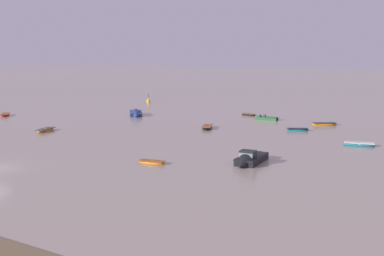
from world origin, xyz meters
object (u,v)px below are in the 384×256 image
(rowboat_moored_4, at_px, (324,124))
(rowboat_moored_5, at_px, (249,115))
(rowboat_moored_2, at_px, (298,130))
(rowboat_moored_7, at_px, (5,115))
(rowboat_moored_3, at_px, (45,130))
(motorboat_moored_2, at_px, (264,119))
(motorboat_moored_3, at_px, (249,161))
(rowboat_moored_1, at_px, (359,145))
(channel_buoy, at_px, (148,101))
(motorboat_moored_0, at_px, (136,114))
(rowboat_moored_6, at_px, (152,162))
(rowboat_moored_0, at_px, (207,127))

(rowboat_moored_4, relative_size, rowboat_moored_5, 1.21)
(rowboat_moored_2, distance_m, rowboat_moored_7, 54.34)
(rowboat_moored_2, relative_size, rowboat_moored_3, 0.86)
(rowboat_moored_4, bearing_deg, rowboat_moored_3, 4.12)
(motorboat_moored_2, bearing_deg, motorboat_moored_3, 106.63)
(rowboat_moored_1, xyz_separation_m, rowboat_moored_2, (-10.60, 7.71, -0.02))
(motorboat_moored_3, height_order, channel_buoy, channel_buoy)
(motorboat_moored_2, height_order, rowboat_moored_5, motorboat_moored_2)
(motorboat_moored_2, xyz_separation_m, rowboat_moored_4, (11.13, -1.30, -0.02))
(channel_buoy, bearing_deg, rowboat_moored_5, -17.95)
(motorboat_moored_3, relative_size, rowboat_moored_7, 1.61)
(motorboat_moored_3, bearing_deg, rowboat_moored_7, -107.01)
(motorboat_moored_0, relative_size, channel_buoy, 2.68)
(rowboat_moored_6, bearing_deg, rowboat_moored_4, -111.22)
(rowboat_moored_5, bearing_deg, rowboat_moored_1, -25.22)
(channel_buoy, bearing_deg, rowboat_moored_7, -102.69)
(rowboat_moored_2, bearing_deg, rowboat_moored_7, -15.65)
(rowboat_moored_2, height_order, motorboat_moored_0, motorboat_moored_0)
(rowboat_moored_3, bearing_deg, motorboat_moored_0, -17.27)
(rowboat_moored_1, xyz_separation_m, rowboat_moored_4, (-8.70, 15.44, 0.01))
(motorboat_moored_2, bearing_deg, rowboat_moored_0, 72.77)
(motorboat_moored_3, bearing_deg, rowboat_moored_1, 150.63)
(rowboat_moored_0, relative_size, rowboat_moored_7, 1.16)
(rowboat_moored_0, relative_size, channel_buoy, 1.91)
(motorboat_moored_0, distance_m, motorboat_moored_3, 43.02)
(motorboat_moored_0, bearing_deg, motorboat_moored_2, 68.97)
(rowboat_moored_4, bearing_deg, channel_buoy, -53.56)
(rowboat_moored_1, relative_size, rowboat_moored_2, 1.17)
(rowboat_moored_0, height_order, rowboat_moored_4, rowboat_moored_0)
(motorboat_moored_0, height_order, rowboat_moored_5, motorboat_moored_0)
(rowboat_moored_1, xyz_separation_m, rowboat_moored_5, (-24.71, 20.86, -0.03))
(rowboat_moored_3, height_order, rowboat_moored_4, rowboat_moored_4)
(rowboat_moored_2, relative_size, channel_buoy, 1.53)
(motorboat_moored_0, xyz_separation_m, rowboat_moored_5, (17.72, 11.91, -0.16))
(rowboat_moored_2, relative_size, rowboat_moored_6, 1.12)
(rowboat_moored_5, relative_size, rowboat_moored_7, 0.90)
(rowboat_moored_3, height_order, motorboat_moored_3, motorboat_moored_3)
(rowboat_moored_4, relative_size, motorboat_moored_3, 0.67)
(channel_buoy, bearing_deg, rowboat_moored_0, -41.21)
(rowboat_moored_0, relative_size, rowboat_moored_3, 1.08)
(motorboat_moored_2, relative_size, rowboat_moored_7, 1.14)
(rowboat_moored_7, bearing_deg, rowboat_moored_5, -101.46)
(rowboat_moored_5, distance_m, rowboat_moored_6, 43.14)
(rowboat_moored_5, bearing_deg, channel_buoy, 177.01)
(rowboat_moored_3, distance_m, motorboat_moored_3, 35.23)
(rowboat_moored_5, distance_m, channel_buoy, 32.79)
(rowboat_moored_2, distance_m, rowboat_moored_6, 29.77)
(motorboat_moored_0, relative_size, rowboat_moored_3, 1.52)
(rowboat_moored_7, bearing_deg, rowboat_moored_1, -130.34)
(rowboat_moored_0, bearing_deg, motorboat_moored_3, 17.37)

